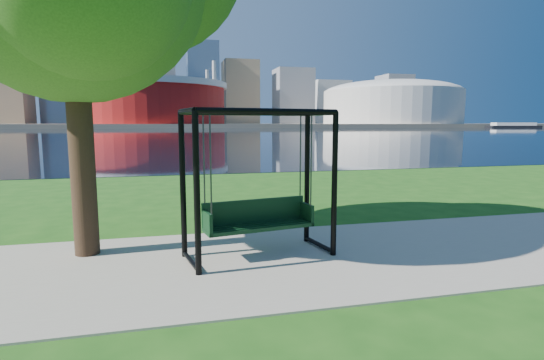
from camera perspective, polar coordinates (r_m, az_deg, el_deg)
name	(u,v)px	position (r m, az deg, el deg)	size (l,w,h in m)	color
ground	(270,252)	(7.74, -0.26, -9.66)	(900.00, 900.00, 0.00)	#1E5114
path	(277,260)	(7.28, 0.68, -10.69)	(120.00, 4.00, 0.03)	#9E937F
river	(174,133)	(109.22, -13.06, 6.23)	(900.00, 180.00, 0.02)	black
far_bank	(169,125)	(313.19, -13.69, 7.18)	(900.00, 228.00, 2.00)	#937F60
stadium	(150,101)	(242.62, -16.09, 10.15)	(83.00, 83.00, 32.00)	maroon
arena	(392,101)	(278.45, 15.78, 10.14)	(84.00, 84.00, 26.56)	beige
skyline	(161,77)	(328.31, -14.67, 13.26)	(392.00, 66.00, 96.50)	gray
swing	(258,187)	(7.21, -1.85, -0.96)	(2.62, 1.48, 2.54)	black
barge	(513,125)	(259.04, 29.70, 6.40)	(27.89, 12.02, 2.70)	black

